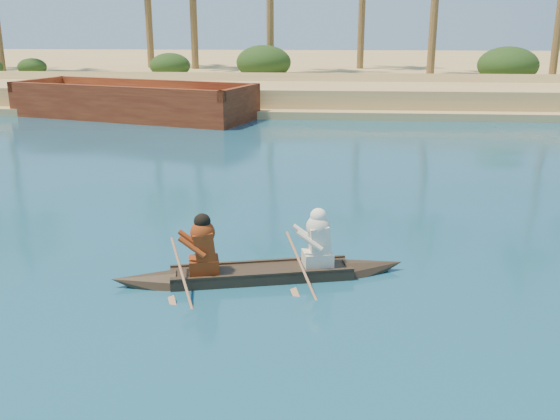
# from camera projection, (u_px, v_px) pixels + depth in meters

# --- Properties ---
(sandy_embankment) EXTENTS (150.00, 51.00, 1.50)m
(sandy_embankment) POSITION_uv_depth(u_px,v_px,m) (225.00, 71.00, 54.31)
(sandy_embankment) COLOR tan
(sandy_embankment) RESTS_ON ground
(shrub_cluster) EXTENTS (100.00, 6.00, 2.40)m
(shrub_cluster) POSITION_uv_depth(u_px,v_px,m) (185.00, 77.00, 39.43)
(shrub_cluster) COLOR #1B3914
(shrub_cluster) RESTS_ON ground
(canoe) EXTENTS (5.36, 1.95, 1.47)m
(canoe) POSITION_uv_depth(u_px,v_px,m) (262.00, 264.00, 11.27)
(canoe) COLOR #30231A
(canoe) RESTS_ON ground
(barge_mid) EXTENTS (12.60, 7.36, 1.99)m
(barge_mid) POSITION_uv_depth(u_px,v_px,m) (133.00, 103.00, 30.78)
(barge_mid) COLOR brown
(barge_mid) RESTS_ON ground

